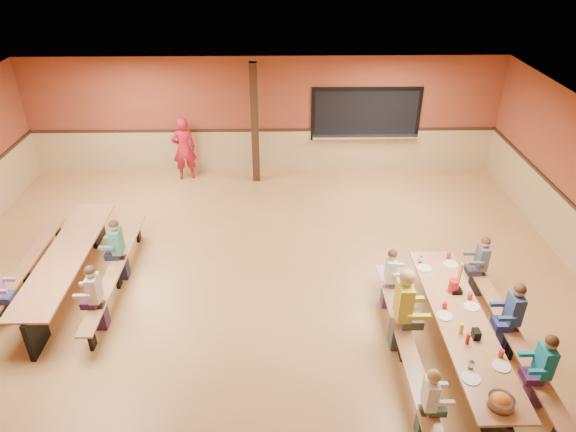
{
  "coord_description": "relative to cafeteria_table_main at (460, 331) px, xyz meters",
  "views": [
    {
      "loc": [
        0.39,
        -7.53,
        5.88
      ],
      "look_at": [
        0.54,
        0.56,
        1.15
      ],
      "focal_mm": 32.0,
      "sensor_mm": 36.0,
      "label": 1
    }
  ],
  "objects": [
    {
      "name": "ground",
      "position": [
        -3.06,
        1.84,
        -0.53
      ],
      "size": [
        12.0,
        12.0,
        0.0
      ],
      "primitive_type": "plane",
      "color": "#A26F3D",
      "rests_on": "ground"
    },
    {
      "name": "room_envelope",
      "position": [
        -3.06,
        1.84,
        0.16
      ],
      "size": [
        12.04,
        10.04,
        3.02
      ],
      "color": "brown",
      "rests_on": "ground"
    },
    {
      "name": "kitchen_pass_through",
      "position": [
        -0.46,
        6.8,
        0.96
      ],
      "size": [
        2.78,
        0.28,
        1.38
      ],
      "color": "black",
      "rests_on": "ground"
    },
    {
      "name": "structural_post",
      "position": [
        -3.26,
        6.24,
        0.97
      ],
      "size": [
        0.18,
        0.18,
        3.0
      ],
      "primitive_type": "cube",
      "color": "black",
      "rests_on": "ground"
    },
    {
      "name": "cafeteria_table_main",
      "position": [
        0.0,
        0.0,
        0.0
      ],
      "size": [
        1.91,
        3.7,
        0.74
      ],
      "color": "#A0663F",
      "rests_on": "ground"
    },
    {
      "name": "cafeteria_table_second",
      "position": [
        -6.46,
        1.86,
        0.0
      ],
      "size": [
        1.91,
        3.7,
        0.74
      ],
      "color": "#A0663F",
      "rests_on": "ground"
    },
    {
      "name": "seated_child_white_left",
      "position": [
        -0.83,
        -1.34,
        0.04
      ],
      "size": [
        0.33,
        0.27,
        1.14
      ],
      "primitive_type": null,
      "color": "silver",
      "rests_on": "ground"
    },
    {
      "name": "seated_adult_yellow",
      "position": [
        -0.83,
        0.27,
        0.19
      ],
      "size": [
        0.48,
        0.39,
        1.43
      ],
      "primitive_type": null,
      "color": "gold",
      "rests_on": "ground"
    },
    {
      "name": "seated_child_grey_left",
      "position": [
        -0.83,
        1.24,
        0.05
      ],
      "size": [
        0.34,
        0.28,
        1.14
      ],
      "primitive_type": null,
      "color": "silver",
      "rests_on": "ground"
    },
    {
      "name": "seated_child_teal_right",
      "position": [
        0.82,
        -0.86,
        0.08
      ],
      "size": [
        0.37,
        0.3,
        1.21
      ],
      "primitive_type": null,
      "color": "#147591",
      "rests_on": "ground"
    },
    {
      "name": "seated_child_navy_right",
      "position": [
        0.82,
        0.17,
        0.1
      ],
      "size": [
        0.39,
        0.32,
        1.25
      ],
      "primitive_type": null,
      "color": "navy",
      "rests_on": "ground"
    },
    {
      "name": "seated_child_char_right",
      "position": [
        0.82,
        1.55,
        0.06
      ],
      "size": [
        0.35,
        0.29,
        1.17
      ],
      "primitive_type": null,
      "color": "#464C50",
      "rests_on": "ground"
    },
    {
      "name": "seated_child_green_sec",
      "position": [
        -5.63,
        2.15,
        0.08
      ],
      "size": [
        0.37,
        0.3,
        1.22
      ],
      "primitive_type": null,
      "color": "#3F806A",
      "rests_on": "ground"
    },
    {
      "name": "seated_child_tan_sec",
      "position": [
        -5.63,
        0.79,
        0.07
      ],
      "size": [
        0.37,
        0.3,
        1.2
      ],
      "primitive_type": null,
      "color": "#B8A396",
      "rests_on": "ground"
    },
    {
      "name": "standing_woman",
      "position": [
        -5.08,
        6.39,
        0.29
      ],
      "size": [
        0.68,
        0.55,
        1.63
      ],
      "primitive_type": "imported",
      "rotation": [
        0.0,
        0.0,
        3.44
      ],
      "color": "#AE1328",
      "rests_on": "ground"
    },
    {
      "name": "punch_pitcher",
      "position": [
        0.05,
        0.68,
        0.32
      ],
      "size": [
        0.16,
        0.16,
        0.22
      ],
      "primitive_type": "cylinder",
      "color": "red",
      "rests_on": "cafeteria_table_main"
    },
    {
      "name": "chip_bowl",
      "position": [
        -0.02,
        -1.52,
        0.29
      ],
      "size": [
        0.32,
        0.32,
        0.15
      ],
      "primitive_type": null,
      "color": "orange",
      "rests_on": "cafeteria_table_main"
    },
    {
      "name": "napkin_dispenser",
      "position": [
        0.07,
        -0.35,
        0.28
      ],
      "size": [
        0.1,
        0.14,
        0.13
      ],
      "primitive_type": "cube",
      "color": "black",
      "rests_on": "cafeteria_table_main"
    },
    {
      "name": "condiment_mustard",
      "position": [
        -0.11,
        -0.26,
        0.3
      ],
      "size": [
        0.06,
        0.06,
        0.17
      ],
      "primitive_type": "cylinder",
      "color": "yellow",
      "rests_on": "cafeteria_table_main"
    },
    {
      "name": "condiment_ketchup",
      "position": [
        -0.08,
        -0.46,
        0.3
      ],
      "size": [
        0.06,
        0.06,
        0.17
      ],
      "primitive_type": "cylinder",
      "color": "#B2140F",
      "rests_on": "cafeteria_table_main"
    },
    {
      "name": "table_paddle",
      "position": [
        0.1,
        0.66,
        0.35
      ],
      "size": [
        0.16,
        0.16,
        0.56
      ],
      "color": "black",
      "rests_on": "cafeteria_table_main"
    },
    {
      "name": "place_settings",
      "position": [
        -0.0,
        0.0,
        0.27
      ],
      "size": [
        0.65,
        3.3,
        0.11
      ],
      "primitive_type": null,
      "color": "beige",
      "rests_on": "cafeteria_table_main"
    }
  ]
}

